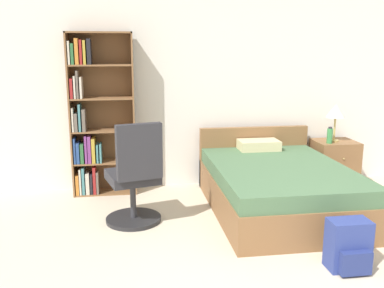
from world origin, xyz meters
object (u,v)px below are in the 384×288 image
at_px(office_chair, 135,180).
at_px(nightstand, 334,163).
at_px(bed, 276,186).
at_px(water_bottle, 330,136).
at_px(table_lamp, 336,112).
at_px(backpack_blue, 349,246).
at_px(bookshelf, 95,120).

xyz_separation_m(office_chair, nightstand, (2.61, 0.96, -0.18)).
distance_m(bed, water_bottle, 1.19).
relative_size(table_lamp, backpack_blue, 1.16).
distance_m(bed, nightstand, 1.29).
xyz_separation_m(bookshelf, office_chair, (0.45, -1.06, -0.44)).
bearing_deg(nightstand, office_chair, -159.83).
bearing_deg(bookshelf, backpack_blue, -46.44).
bearing_deg(nightstand, bed, -144.35).
relative_size(table_lamp, water_bottle, 2.29).
height_order(bed, table_lamp, table_lamp).
height_order(table_lamp, water_bottle, table_lamp).
xyz_separation_m(nightstand, water_bottle, (-0.14, -0.12, 0.39)).
bearing_deg(backpack_blue, nightstand, 66.55).
bearing_deg(table_lamp, office_chair, -159.98).
height_order(bookshelf, backpack_blue, bookshelf).
xyz_separation_m(bed, water_bottle, (0.91, 0.64, 0.42)).
bearing_deg(table_lamp, water_bottle, -138.00).
height_order(nightstand, water_bottle, water_bottle).
xyz_separation_m(bed, nightstand, (1.05, 0.75, 0.02)).
bearing_deg(bed, office_chair, -172.55).
bearing_deg(water_bottle, nightstand, 39.32).
height_order(office_chair, table_lamp, same).
xyz_separation_m(bed, table_lamp, (1.02, 0.73, 0.70)).
bearing_deg(office_chair, bookshelf, 112.95).
relative_size(office_chair, table_lamp, 2.22).
height_order(bookshelf, office_chair, bookshelf).
distance_m(bed, table_lamp, 1.44).
distance_m(bookshelf, table_lamp, 3.02).
distance_m(bookshelf, backpack_blue, 3.18).
distance_m(bed, backpack_blue, 1.39).
bearing_deg(bookshelf, table_lamp, -2.40).
relative_size(bed, water_bottle, 9.55).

